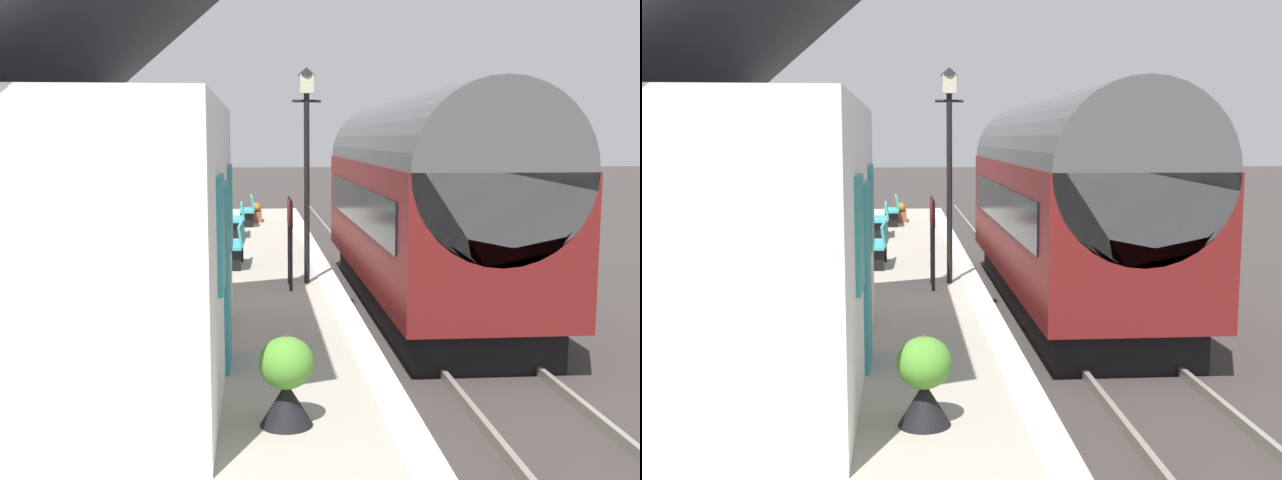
{
  "view_description": "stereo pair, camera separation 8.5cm",
  "coord_description": "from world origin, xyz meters",
  "views": [
    {
      "loc": [
        -12.53,
        2.52,
        3.47
      ],
      "look_at": [
        -0.52,
        1.5,
        1.87
      ],
      "focal_mm": 43.39,
      "sensor_mm": 36.0,
      "label": 1
    },
    {
      "loc": [
        -12.53,
        2.44,
        3.47
      ],
      "look_at": [
        -0.52,
        1.5,
        1.87
      ],
      "focal_mm": 43.39,
      "sensor_mm": 36.0,
      "label": 2
    }
  ],
  "objects": [
    {
      "name": "rail_far",
      "position": [
        0.0,
        -0.18,
        0.07
      ],
      "size": [
        52.0,
        0.08,
        0.14
      ],
      "primitive_type": "cube",
      "color": "gray",
      "rests_on": "ground"
    },
    {
      "name": "planter_bench_left",
      "position": [
        -5.77,
        2.25,
        1.28
      ],
      "size": [
        0.5,
        0.5,
        0.86
      ],
      "color": "black",
      "rests_on": "platform"
    },
    {
      "name": "train",
      "position": [
        2.99,
        -0.9,
        2.22
      ],
      "size": [
        10.68,
        2.73,
        4.32
      ],
      "color": "black",
      "rests_on": "ground"
    },
    {
      "name": "platform",
      "position": [
        0.0,
        3.97,
        0.44
      ],
      "size": [
        32.0,
        5.94,
        0.87
      ],
      "primitive_type": "cube",
      "color": "#A39B8C",
      "rests_on": "ground"
    },
    {
      "name": "ground_plane",
      "position": [
        0.0,
        0.0,
        0.0
      ],
      "size": [
        160.0,
        160.0,
        0.0
      ],
      "primitive_type": "plane",
      "color": "#383330"
    },
    {
      "name": "bench_mid_platform",
      "position": [
        8.04,
        2.96,
        1.35
      ],
      "size": [
        1.41,
        0.45,
        0.88
      ],
      "color": "teal",
      "rests_on": "platform"
    },
    {
      "name": "tree_far_right",
      "position": [
        12.49,
        9.64,
        5.03
      ],
      "size": [
        4.57,
        3.99,
        7.7
      ],
      "color": "#4C3828",
      "rests_on": "ground"
    },
    {
      "name": "bench_platform_end",
      "position": [
        3.09,
        2.9,
        1.35
      ],
      "size": [
        1.41,
        0.48,
        0.88
      ],
      "color": "teal",
      "rests_on": "platform"
    },
    {
      "name": "station_building",
      "position": [
        -4.01,
        4.9,
        2.52
      ],
      "size": [
        6.17,
        4.34,
        6.01
      ],
      "color": "white",
      "rests_on": "platform"
    },
    {
      "name": "rail_near",
      "position": [
        0.0,
        -1.62,
        0.07
      ],
      "size": [
        52.0,
        0.08,
        0.14
      ],
      "primitive_type": "cube",
      "color": "gray",
      "rests_on": "ground"
    },
    {
      "name": "lamp_post_platform",
      "position": [
        1.16,
        1.59,
        3.53
      ],
      "size": [
        0.32,
        0.5,
        3.82
      ],
      "color": "black",
      "rests_on": "platform"
    },
    {
      "name": "station_sign_board",
      "position": [
        0.75,
        1.92,
        2.06
      ],
      "size": [
        0.96,
        0.06,
        1.57
      ],
      "color": "black",
      "rests_on": "platform"
    },
    {
      "name": "planter_by_door",
      "position": [
        11.71,
        2.46,
        1.15
      ],
      "size": [
        0.97,
        0.32,
        0.58
      ],
      "color": "#9E5138",
      "rests_on": "platform"
    },
    {
      "name": "planter_edge_near",
      "position": [
        3.13,
        5.16,
        1.27
      ],
      "size": [
        0.52,
        0.52,
        0.8
      ],
      "color": "black",
      "rests_on": "platform"
    },
    {
      "name": "bench_by_lamp",
      "position": [
        10.58,
        2.71,
        1.35
      ],
      "size": [
        1.41,
        0.48,
        0.88
      ],
      "color": "teal",
      "rests_on": "platform"
    },
    {
      "name": "platform_edge_coping",
      "position": [
        0.0,
        1.18,
        0.88
      ],
      "size": [
        32.0,
        0.36,
        0.02
      ],
      "primitive_type": "cube",
      "color": "beige",
      "rests_on": "platform"
    }
  ]
}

